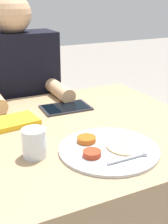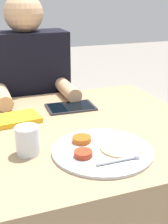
{
  "view_description": "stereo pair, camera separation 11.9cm",
  "coord_description": "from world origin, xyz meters",
  "px_view_note": "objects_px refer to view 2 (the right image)",
  "views": [
    {
      "loc": [
        -0.32,
        -1.0,
        1.21
      ],
      "look_at": [
        0.17,
        -0.01,
        0.79
      ],
      "focal_mm": 50.0,
      "sensor_mm": 36.0,
      "label": 1
    },
    {
      "loc": [
        -0.21,
        -1.05,
        1.21
      ],
      "look_at": [
        0.17,
        -0.01,
        0.79
      ],
      "focal_mm": 50.0,
      "sensor_mm": 36.0,
      "label": 2
    }
  ],
  "objects_px": {
    "tablet_device": "(71,107)",
    "drinking_glass": "(28,140)",
    "thali_tray": "(102,150)",
    "person_diner": "(30,116)",
    "red_notebook": "(13,120)"
  },
  "relations": [
    {
      "from": "thali_tray",
      "to": "tablet_device",
      "type": "relative_size",
      "value": 1.51
    },
    {
      "from": "tablet_device",
      "to": "drinking_glass",
      "type": "bearing_deg",
      "value": -126.13
    },
    {
      "from": "tablet_device",
      "to": "person_diner",
      "type": "height_order",
      "value": "person_diner"
    },
    {
      "from": "red_notebook",
      "to": "tablet_device",
      "type": "bearing_deg",
      "value": 15.01
    },
    {
      "from": "thali_tray",
      "to": "person_diner",
      "type": "height_order",
      "value": "person_diner"
    },
    {
      "from": "tablet_device",
      "to": "red_notebook",
      "type": "bearing_deg",
      "value": -164.99
    },
    {
      "from": "person_diner",
      "to": "tablet_device",
      "type": "bearing_deg",
      "value": -71.61
    },
    {
      "from": "tablet_device",
      "to": "drinking_glass",
      "type": "relative_size",
      "value": 2.36
    },
    {
      "from": "drinking_glass",
      "to": "red_notebook",
      "type": "bearing_deg",
      "value": 91.79
    },
    {
      "from": "thali_tray",
      "to": "person_diner",
      "type": "relative_size",
      "value": 0.27
    },
    {
      "from": "red_notebook",
      "to": "person_diner",
      "type": "height_order",
      "value": "person_diner"
    },
    {
      "from": "person_diner",
      "to": "drinking_glass",
      "type": "relative_size",
      "value": 13.13
    },
    {
      "from": "red_notebook",
      "to": "drinking_glass",
      "type": "xyz_separation_m",
      "value": [
        0.01,
        -0.28,
        0.04
      ]
    },
    {
      "from": "tablet_device",
      "to": "person_diner",
      "type": "distance_m",
      "value": 0.42
    },
    {
      "from": "tablet_device",
      "to": "thali_tray",
      "type": "bearing_deg",
      "value": -94.08
    }
  ]
}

